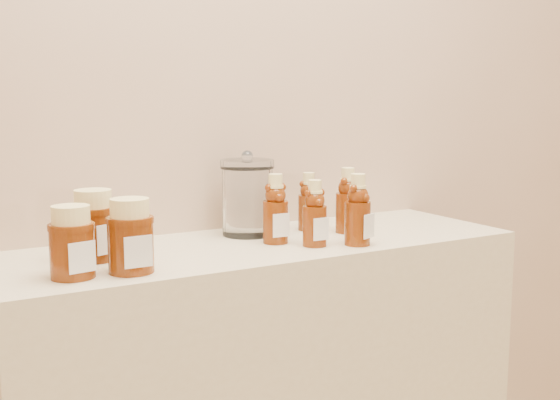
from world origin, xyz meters
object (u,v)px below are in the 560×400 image
honey_jar_left (72,242)px  glass_canister (247,194)px  bear_bottle_front_left (315,209)px  bear_bottle_back_left (276,204)px

honey_jar_left → glass_canister: bearing=12.3°
bear_bottle_front_left → glass_canister: size_ratio=0.85×
bear_bottle_front_left → honey_jar_left: bear_bottle_front_left is taller
bear_bottle_front_left → honey_jar_left: size_ratio=1.25×
honey_jar_left → bear_bottle_back_left: bearing=-0.9°
bear_bottle_front_left → bear_bottle_back_left: bearing=132.2°
bear_bottle_back_left → glass_canister: bearing=100.1°
bear_bottle_back_left → honey_jar_left: (-0.48, -0.08, -0.02)m
honey_jar_left → glass_canister: glass_canister is taller
bear_bottle_back_left → honey_jar_left: bear_bottle_back_left is taller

